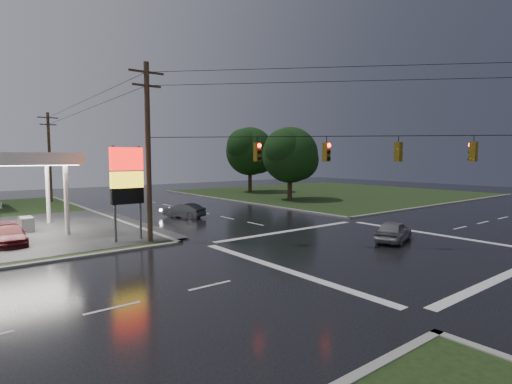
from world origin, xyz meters
TOP-DOWN VIEW (x-y plane):
  - ground at (0.00, 0.00)m, footprint 120.00×120.00m
  - grass_ne at (26.00, 26.00)m, footprint 36.00×36.00m
  - pylon_sign at (-10.50, 10.50)m, footprint 2.00×0.35m
  - utility_pole_nw at (-9.50, 9.50)m, footprint 2.20×0.32m
  - utility_pole_n at (-9.50, 38.00)m, footprint 2.20×0.32m
  - traffic_signals at (0.02, -0.02)m, footprint 26.87×26.87m
  - tree_ne_near at (14.14, 21.99)m, footprint 7.99×6.80m
  - tree_ne_far at (17.15, 33.99)m, footprint 8.46×7.20m
  - car_north at (-2.93, 17.48)m, footprint 2.80×4.07m
  - car_crossing at (2.68, 0.30)m, footprint 4.23×2.75m
  - car_pump at (-16.46, 14.00)m, footprint 1.89×4.24m

SIDE VIEW (x-z plane):
  - ground at x=0.00m, z-range 0.00..0.00m
  - grass_ne at x=26.00m, z-range 0.00..0.08m
  - car_pump at x=-16.46m, z-range 0.00..1.21m
  - car_north at x=-2.93m, z-range 0.00..1.27m
  - car_crossing at x=2.68m, z-range 0.00..1.34m
  - pylon_sign at x=-10.50m, z-range 1.01..7.01m
  - utility_pole_n at x=-9.50m, z-range 0.22..10.72m
  - tree_ne_near at x=14.14m, z-range 1.07..10.05m
  - utility_pole_nw at x=-9.50m, z-range 0.22..11.22m
  - tree_ne_far at x=17.15m, z-range 1.28..11.08m
  - traffic_signals at x=0.02m, z-range 5.75..7.22m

